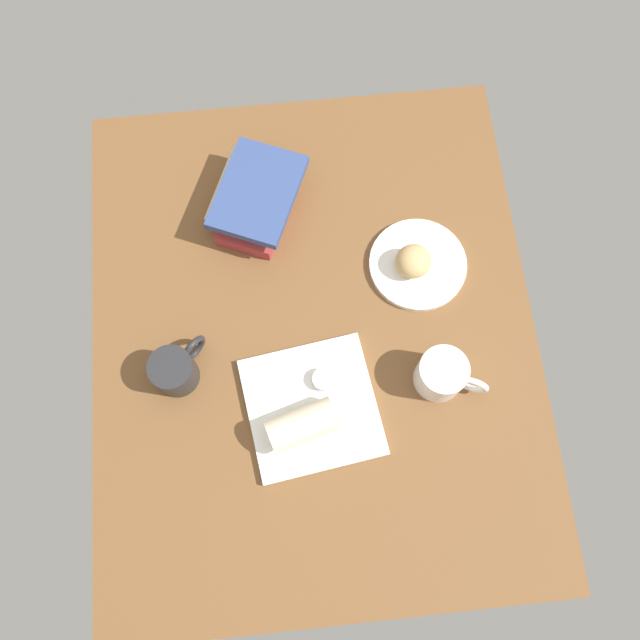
{
  "coord_description": "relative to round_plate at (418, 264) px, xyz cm",
  "views": [
    {
      "loc": [
        37.11,
        -2.6,
        132.81
      ],
      "look_at": [
        -1.51,
        1.39,
        7.0
      ],
      "focal_mm": 36.95,
      "sensor_mm": 36.0,
      "label": 1
    }
  ],
  "objects": [
    {
      "name": "book_stack",
      "position": [
        -16.59,
        -32.48,
        4.09
      ],
      "size": [
        25.54,
        22.64,
        9.11
      ],
      "color": "#A53338",
      "rests_on": "dining_table"
    },
    {
      "name": "dining_table",
      "position": [
        12.22,
        -23.08,
        -2.7
      ],
      "size": [
        110.0,
        90.0,
        4.0
      ],
      "primitive_type": "cube",
      "color": "brown",
      "rests_on": "ground"
    },
    {
      "name": "round_plate",
      "position": [
        0.0,
        0.0,
        0.0
      ],
      "size": [
        20.41,
        20.41,
        1.4
      ],
      "primitive_type": "cylinder",
      "color": "white",
      "rests_on": "dining_table"
    },
    {
      "name": "scone_pastry",
      "position": [
        0.62,
        -1.5,
        3.66
      ],
      "size": [
        8.89,
        9.02,
        5.91
      ],
      "primitive_type": "ellipsoid",
      "rotation": [
        0.0,
        0.0,
        4.97
      ],
      "color": "tan",
      "rests_on": "round_plate"
    },
    {
      "name": "sauce_cup",
      "position": [
        22.81,
        -22.25,
        2.01
      ],
      "size": [
        4.43,
        4.43,
        2.06
      ],
      "color": "silver",
      "rests_on": "square_plate"
    },
    {
      "name": "coffee_mug",
      "position": [
        24.6,
        0.68,
        3.84
      ],
      "size": [
        9.59,
        13.67,
        8.87
      ],
      "color": "white",
      "rests_on": "dining_table"
    },
    {
      "name": "square_plate",
      "position": [
        27.65,
        -25.03,
        0.1
      ],
      "size": [
        27.93,
        27.93,
        1.6
      ],
      "primitive_type": "cube",
      "rotation": [
        0.0,
        0.0,
        0.14
      ],
      "color": "white",
      "rests_on": "dining_table"
    },
    {
      "name": "second_mug",
      "position": [
        18.33,
        -50.67,
        3.68
      ],
      "size": [
        11.17,
        10.91,
        8.54
      ],
      "color": "#262628",
      "rests_on": "dining_table"
    },
    {
      "name": "breakfast_wrap",
      "position": [
        31.52,
        -27.25,
        4.17
      ],
      "size": [
        9.91,
        14.39,
        6.54
      ],
      "primitive_type": "cylinder",
      "rotation": [
        1.57,
        0.0,
        0.28
      ],
      "color": "beige",
      "rests_on": "square_plate"
    }
  ]
}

